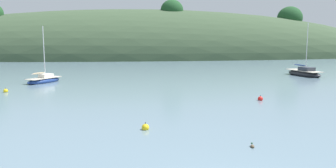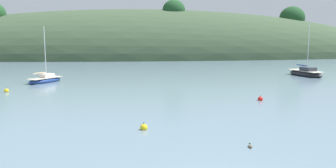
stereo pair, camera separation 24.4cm
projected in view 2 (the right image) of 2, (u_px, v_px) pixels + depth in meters
far_shoreline_hill at (144, 57)px, 94.90m from camera, size 150.00×36.00×28.99m
sailboat_teal_outer at (306, 73)px, 47.46m from camera, size 3.21×6.57×7.67m
sailboat_grey_yawl at (45, 80)px, 40.41m from camera, size 3.98×4.93×6.91m
mooring_buoy_channel at (7, 91)px, 33.23m from camera, size 0.44×0.44×0.54m
mooring_buoy_outer at (144, 127)px, 19.50m from camera, size 0.44×0.44×0.54m
mooring_buoy_inner at (260, 99)px, 28.68m from camera, size 0.44×0.44×0.54m
duck_lone_left at (250, 146)px, 16.30m from camera, size 0.23×0.43×0.24m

